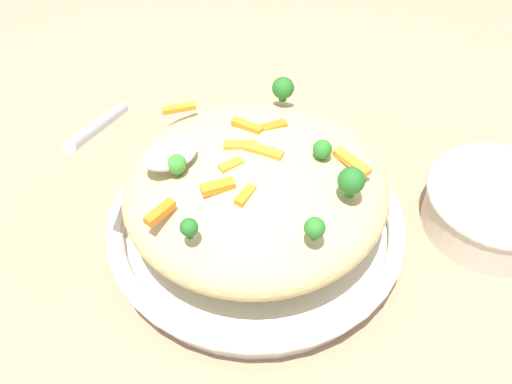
% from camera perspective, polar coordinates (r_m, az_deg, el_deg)
% --- Properties ---
extents(ground_plane, '(2.40, 2.40, 0.00)m').
position_cam_1_polar(ground_plane, '(0.71, -0.00, -4.41)').
color(ground_plane, '#9E7F60').
extents(serving_bowl, '(0.33, 0.33, 0.04)m').
position_cam_1_polar(serving_bowl, '(0.70, -0.00, -3.16)').
color(serving_bowl, white).
rests_on(serving_bowl, ground_plane).
extents(pasta_mound, '(0.28, 0.27, 0.10)m').
position_cam_1_polar(pasta_mound, '(0.65, -0.00, 0.29)').
color(pasta_mound, '#D1BA7A').
rests_on(pasta_mound, serving_bowl).
extents(carrot_piece_0, '(0.03, 0.02, 0.01)m').
position_cam_1_polar(carrot_piece_0, '(0.58, -0.98, -0.30)').
color(carrot_piece_0, orange).
rests_on(carrot_piece_0, pasta_mound).
extents(carrot_piece_1, '(0.03, 0.03, 0.01)m').
position_cam_1_polar(carrot_piece_1, '(0.63, -1.47, 4.24)').
color(carrot_piece_1, orange).
rests_on(carrot_piece_1, pasta_mound).
extents(carrot_piece_2, '(0.02, 0.04, 0.01)m').
position_cam_1_polar(carrot_piece_2, '(0.63, 8.70, 2.75)').
color(carrot_piece_2, orange).
rests_on(carrot_piece_2, pasta_mound).
extents(carrot_piece_3, '(0.04, 0.02, 0.01)m').
position_cam_1_polar(carrot_piece_3, '(0.69, -7.01, 7.56)').
color(carrot_piece_3, orange).
rests_on(carrot_piece_3, pasta_mound).
extents(carrot_piece_4, '(0.03, 0.04, 0.01)m').
position_cam_1_polar(carrot_piece_4, '(0.62, 0.71, 3.64)').
color(carrot_piece_4, orange).
rests_on(carrot_piece_4, pasta_mound).
extents(carrot_piece_5, '(0.03, 0.01, 0.01)m').
position_cam_1_polar(carrot_piece_5, '(0.61, -2.45, 2.68)').
color(carrot_piece_5, orange).
rests_on(carrot_piece_5, pasta_mound).
extents(carrot_piece_6, '(0.03, 0.02, 0.01)m').
position_cam_1_polar(carrot_piece_6, '(0.59, -3.48, 0.47)').
color(carrot_piece_6, orange).
rests_on(carrot_piece_6, pasta_mound).
extents(carrot_piece_7, '(0.02, 0.03, 0.01)m').
position_cam_1_polar(carrot_piece_7, '(0.65, -0.83, 6.03)').
color(carrot_piece_7, orange).
rests_on(carrot_piece_7, pasta_mound).
extents(carrot_piece_8, '(0.04, 0.02, 0.01)m').
position_cam_1_polar(carrot_piece_8, '(0.66, 1.28, 5.92)').
color(carrot_piece_8, orange).
rests_on(carrot_piece_8, pasta_mound).
extents(carrot_piece_9, '(0.03, 0.02, 0.01)m').
position_cam_1_polar(carrot_piece_9, '(0.58, -8.71, -1.83)').
color(carrot_piece_9, orange).
rests_on(carrot_piece_9, pasta_mound).
extents(broccoli_floret_0, '(0.02, 0.02, 0.03)m').
position_cam_1_polar(broccoli_floret_0, '(0.69, 2.47, 9.39)').
color(broccoli_floret_0, '#205B1C').
rests_on(broccoli_floret_0, pasta_mound).
extents(broccoli_floret_1, '(0.02, 0.02, 0.02)m').
position_cam_1_polar(broccoli_floret_1, '(0.61, -7.24, 2.50)').
color(broccoli_floret_1, '#377928').
rests_on(broccoli_floret_1, pasta_mound).
extents(broccoli_floret_2, '(0.02, 0.02, 0.02)m').
position_cam_1_polar(broccoli_floret_2, '(0.55, 5.34, -3.28)').
color(broccoli_floret_2, '#296820').
rests_on(broccoli_floret_2, pasta_mound).
extents(broccoli_floret_3, '(0.02, 0.02, 0.02)m').
position_cam_1_polar(broccoli_floret_3, '(0.62, 6.04, 3.85)').
color(broccoli_floret_3, '#296820').
rests_on(broccoli_floret_3, pasta_mound).
extents(broccoli_floret_4, '(0.03, 0.03, 0.03)m').
position_cam_1_polar(broccoli_floret_4, '(0.58, 8.64, 0.99)').
color(broccoli_floret_4, '#205B1C').
rests_on(broccoli_floret_4, pasta_mound).
extents(broccoli_floret_5, '(0.02, 0.02, 0.02)m').
position_cam_1_polar(broccoli_floret_5, '(0.55, -6.11, -3.24)').
color(broccoli_floret_5, '#205B1C').
rests_on(broccoli_floret_5, pasta_mound).
extents(serving_spoon, '(0.13, 0.12, 0.08)m').
position_cam_1_polar(serving_spoon, '(0.61, -9.95, 4.23)').
color(serving_spoon, '#B7B7BC').
rests_on(serving_spoon, pasta_mound).
extents(companion_bowl, '(0.16, 0.16, 0.06)m').
position_cam_1_polar(companion_bowl, '(0.76, 21.00, -1.08)').
color(companion_bowl, beige).
rests_on(companion_bowl, ground_plane).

